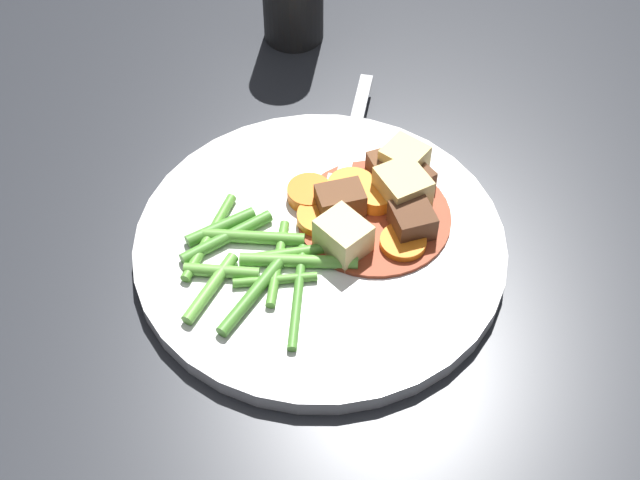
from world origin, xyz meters
name	(u,v)px	position (x,y,z in m)	size (l,w,h in m)	color
ground_plane	(320,252)	(0.00, 0.00, 0.00)	(3.00, 3.00, 0.00)	#26282D
dinner_plate	(320,246)	(0.00, 0.00, 0.01)	(0.26, 0.26, 0.01)	white
stew_sauce	(374,217)	(0.04, -0.01, 0.01)	(0.11, 0.11, 0.00)	#93381E
carrot_slice_0	(380,203)	(0.05, 0.00, 0.02)	(0.03, 0.03, 0.01)	orange
carrot_slice_1	(352,190)	(0.04, 0.02, 0.02)	(0.04, 0.04, 0.01)	orange
carrot_slice_2	(321,218)	(0.01, 0.01, 0.02)	(0.03, 0.03, 0.01)	orange
carrot_slice_3	(309,193)	(0.02, 0.04, 0.02)	(0.03, 0.03, 0.01)	orange
carrot_slice_4	(403,243)	(0.04, -0.04, 0.02)	(0.03, 0.03, 0.01)	orange
potato_chunk_0	(402,190)	(0.07, -0.01, 0.03)	(0.03, 0.03, 0.03)	#E5CC7A
potato_chunk_1	(404,162)	(0.09, 0.01, 0.03)	(0.03, 0.03, 0.03)	#E5CC7A
potato_chunk_2	(343,237)	(0.01, -0.02, 0.03)	(0.03, 0.03, 0.03)	#EAD68C
meat_chunk_0	(416,180)	(0.08, -0.01, 0.02)	(0.02, 0.02, 0.02)	#56331E
meat_chunk_1	(384,168)	(0.07, 0.02, 0.02)	(0.02, 0.02, 0.02)	brown
meat_chunk_2	(412,222)	(0.05, -0.03, 0.02)	(0.03, 0.03, 0.02)	#56331E
meat_chunk_3	(340,202)	(0.03, 0.01, 0.02)	(0.02, 0.03, 0.02)	brown
green_bean_0	(253,237)	(-0.04, 0.03, 0.02)	(0.01, 0.01, 0.07)	#599E38
green_bean_1	(222,271)	(-0.07, 0.02, 0.02)	(0.01, 0.01, 0.05)	#66AD42
green_bean_2	(253,295)	(-0.07, -0.01, 0.02)	(0.01, 0.01, 0.07)	#4C8E33
green_bean_3	(298,257)	(-0.02, 0.00, 0.02)	(0.01, 0.01, 0.07)	#599E38
green_bean_4	(275,261)	(-0.04, 0.00, 0.02)	(0.01, 0.01, 0.07)	#599E38
green_bean_5	(299,261)	(-0.02, -0.01, 0.02)	(0.01, 0.01, 0.08)	#66AD42
green_bean_6	(209,237)	(-0.06, 0.05, 0.02)	(0.01, 0.01, 0.08)	#599E38
green_bean_7	(298,296)	(-0.04, -0.03, 0.02)	(0.01, 0.01, 0.08)	#4C8E33
green_bean_8	(227,237)	(-0.05, 0.04, 0.02)	(0.01, 0.01, 0.07)	#4C8E33
green_bean_9	(221,227)	(-0.05, 0.05, 0.02)	(0.01, 0.01, 0.05)	#4C8E33
green_bean_10	(275,280)	(-0.05, -0.01, 0.02)	(0.01, 0.01, 0.06)	#599E38
green_bean_11	(211,288)	(-0.08, 0.01, 0.02)	(0.01, 0.01, 0.06)	#66AD42
fork	(348,156)	(0.07, 0.05, 0.01)	(0.14, 0.13, 0.00)	silver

